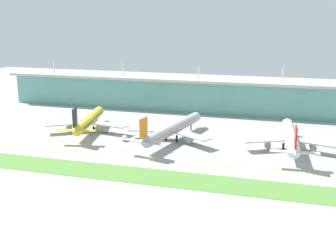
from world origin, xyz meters
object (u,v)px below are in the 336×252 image
airliner_near (88,121)px  airliner_middle (173,129)px  airliner_far (290,137)px  safety_cone_right_wingtip (172,153)px  safety_cone_nose_front (123,151)px  baggage_cart (125,139)px  safety_cone_left_wingtip (203,151)px

airliner_near → airliner_middle: 51.50m
airliner_far → safety_cone_right_wingtip: size_ratio=91.20×
airliner_near → safety_cone_right_wingtip: 62.71m
airliner_middle → safety_cone_nose_front: bearing=-124.4°
airliner_far → safety_cone_nose_front: airliner_far is taller
airliner_far → baggage_cart: size_ratio=15.99×
safety_cone_nose_front → safety_cone_right_wingtip: size_ratio=1.00×
airliner_near → safety_cone_right_wingtip: size_ratio=84.48×
baggage_cart → safety_cone_right_wingtip: 33.06m
airliner_far → baggage_cart: (-84.83, -8.63, -5.19)m
airliner_near → safety_cone_nose_front: airliner_near is taller
airliner_near → safety_cone_right_wingtip: airliner_near is taller
safety_cone_left_wingtip → safety_cone_right_wingtip: same height
baggage_cart → safety_cone_nose_front: size_ratio=5.70×
safety_cone_nose_front → safety_cone_right_wingtip: bearing=11.1°
baggage_cart → airliner_near: bearing=156.4°
safety_cone_left_wingtip → safety_cone_nose_front: size_ratio=1.00×
airliner_near → airliner_middle: size_ratio=0.84×
baggage_cart → safety_cone_left_wingtip: (44.12, -6.72, -0.91)m
airliner_middle → safety_cone_nose_front: size_ratio=100.17×
airliner_middle → airliner_far: size_ratio=1.10×
airliner_far → safety_cone_left_wingtip: airliner_far is taller
safety_cone_nose_front → baggage_cart: bearing=109.5°
airliner_near → airliner_far: bearing=-1.6°
safety_cone_left_wingtip → airliner_near: bearing=165.4°
safety_cone_left_wingtip → airliner_far: bearing=20.7°
safety_cone_left_wingtip → airliner_middle: bearing=143.5°
safety_cone_nose_front → safety_cone_right_wingtip: (23.59, 4.63, 0.00)m
airliner_far → safety_cone_nose_front: (-78.34, -26.96, -6.10)m
airliner_near → safety_cone_nose_front: size_ratio=84.48×
airliner_near → safety_cone_left_wingtip: bearing=-14.6°
airliner_middle → airliner_far: same height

